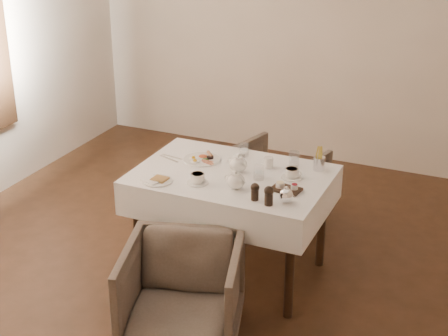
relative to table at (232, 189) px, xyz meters
name	(u,v)px	position (x,y,z in m)	size (l,w,h in m)	color
table	(232,189)	(0.00, 0.00, 0.00)	(1.28, 0.88, 0.75)	black
armchair_near	(182,295)	(0.04, -0.82, -0.32)	(0.67, 0.69, 0.63)	#50463A
armchair_far	(273,186)	(0.00, 0.81, -0.33)	(0.67, 0.69, 0.63)	#50463A
breakfast_plate	(202,159)	(-0.28, 0.13, 0.13)	(0.25, 0.25, 0.03)	white
side_plate	(156,181)	(-0.39, -0.32, 0.13)	(0.21, 0.19, 0.02)	white
teapot_centre	(238,163)	(0.03, 0.04, 0.18)	(0.16, 0.13, 0.13)	white
teapot_front	(236,180)	(0.12, -0.21, 0.18)	(0.16, 0.12, 0.13)	white
creamer	(269,162)	(0.19, 0.19, 0.15)	(0.06, 0.06, 0.07)	white
teacup_near	(198,179)	(-0.14, -0.23, 0.15)	(0.14, 0.14, 0.07)	white
teacup_far	(292,174)	(0.39, 0.10, 0.15)	(0.14, 0.14, 0.07)	white
glass_left	(244,150)	(-0.04, 0.31, 0.16)	(0.07, 0.07, 0.09)	silver
glass_mid	(259,172)	(0.20, -0.01, 0.17)	(0.07, 0.07, 0.10)	silver
glass_right	(294,159)	(0.33, 0.30, 0.17)	(0.07, 0.07, 0.10)	silver
condiment_board	(286,188)	(0.41, -0.10, 0.13)	(0.20, 0.14, 0.05)	black
pepper_mill_left	(255,192)	(0.29, -0.30, 0.17)	(0.06, 0.06, 0.11)	black
pepper_mill_right	(269,196)	(0.39, -0.33, 0.18)	(0.06, 0.06, 0.12)	black
silver_pot	(286,194)	(0.47, -0.26, 0.17)	(0.10, 0.08, 0.11)	white
fries_cup	(319,160)	(0.51, 0.30, 0.19)	(0.08, 0.08, 0.17)	silver
cutlery_fork	(172,157)	(-0.49, 0.09, 0.12)	(0.01, 0.18, 0.00)	silver
cutlery_knife	(169,159)	(-0.50, 0.05, 0.12)	(0.01, 0.18, 0.00)	silver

